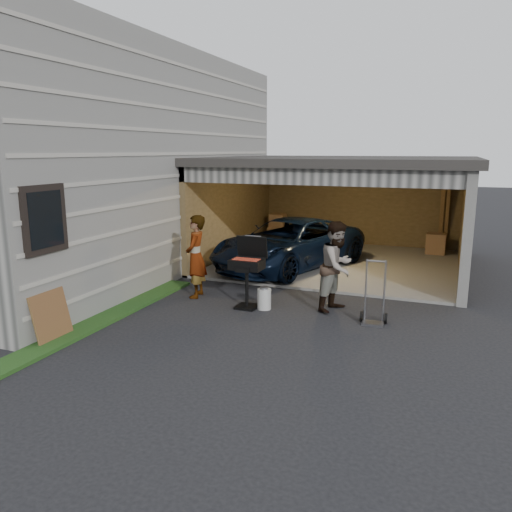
# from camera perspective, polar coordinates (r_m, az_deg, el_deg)

# --- Properties ---
(ground) EXTENTS (80.00, 80.00, 0.00)m
(ground) POSITION_cam_1_polar(r_m,az_deg,el_deg) (8.37, -5.47, -9.66)
(ground) COLOR black
(ground) RESTS_ON ground
(house) EXTENTS (7.00, 11.00, 5.50)m
(house) POSITION_cam_1_polar(r_m,az_deg,el_deg) (14.52, -20.05, 9.99)
(house) COLOR #474744
(house) RESTS_ON ground
(groundcover_strip) EXTENTS (0.50, 8.00, 0.06)m
(groundcover_strip) POSITION_cam_1_polar(r_m,az_deg,el_deg) (8.84, -21.83, -9.09)
(groundcover_strip) COLOR #193814
(groundcover_strip) RESTS_ON ground
(garage) EXTENTS (6.80, 6.30, 2.90)m
(garage) POSITION_cam_1_polar(r_m,az_deg,el_deg) (14.04, 9.97, 6.88)
(garage) COLOR #605E59
(garage) RESTS_ON ground
(minivan) EXTENTS (3.55, 5.04, 1.28)m
(minivan) POSITION_cam_1_polar(r_m,az_deg,el_deg) (13.00, 3.83, 1.15)
(minivan) COLOR black
(minivan) RESTS_ON ground
(woman) EXTENTS (0.55, 0.72, 1.76)m
(woman) POSITION_cam_1_polar(r_m,az_deg,el_deg) (10.61, -6.89, -0.06)
(woman) COLOR #A7B3D2
(woman) RESTS_ON ground
(man) EXTENTS (0.91, 1.03, 1.76)m
(man) POSITION_cam_1_polar(r_m,az_deg,el_deg) (9.77, 9.28, -1.18)
(man) COLOR #513120
(man) RESTS_ON ground
(bbq_grill) EXTENTS (0.63, 0.56, 1.41)m
(bbq_grill) POSITION_cam_1_polar(r_m,az_deg,el_deg) (9.81, -0.98, -1.22)
(bbq_grill) COLOR black
(bbq_grill) RESTS_ON ground
(propane_tank) EXTENTS (0.36, 0.36, 0.41)m
(propane_tank) POSITION_cam_1_polar(r_m,az_deg,el_deg) (9.88, 0.95, -4.93)
(propane_tank) COLOR silver
(propane_tank) RESTS_ON ground
(plywood_panel) EXTENTS (0.21, 0.75, 0.83)m
(plywood_panel) POSITION_cam_1_polar(r_m,az_deg,el_deg) (8.88, -22.35, -6.43)
(plywood_panel) COLOR brown
(plywood_panel) RESTS_ON ground
(hand_truck) EXTENTS (0.49, 0.38, 1.17)m
(hand_truck) POSITION_cam_1_polar(r_m,az_deg,el_deg) (9.32, 13.29, -6.18)
(hand_truck) COLOR slate
(hand_truck) RESTS_ON ground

